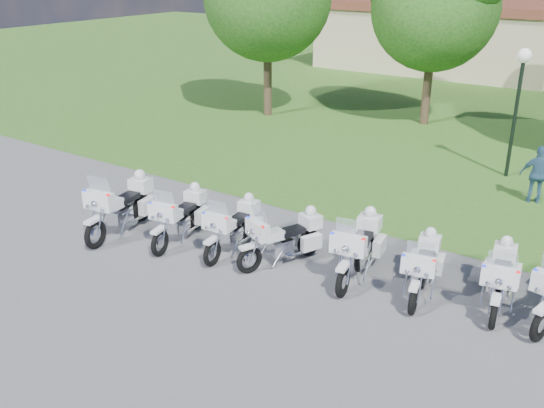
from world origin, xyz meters
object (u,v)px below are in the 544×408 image
Objects in this scene: motorcycle_5 at (423,266)px; motorcycle_6 at (501,277)px; bystander_c at (538,175)px; motorcycle_2 at (234,226)px; motorcycle_0 at (122,205)px; motorcycle_4 at (359,247)px; motorcycle_3 at (285,237)px; lamp_post at (520,81)px; motorcycle_1 at (181,215)px.

motorcycle_6 reaches higher than motorcycle_5.
bystander_c is (0.78, 6.64, 0.22)m from motorcycle_5.
motorcycle_0 is at bearing 8.88° from motorcycle_2.
motorcycle_4 reaches higher than motorcycle_5.
motorcycle_3 reaches higher than motorcycle_2.
lamp_post reaches higher than bystander_c.
motorcycle_3 is at bearing 4.70° from motorcycle_4.
motorcycle_4 is 2.95m from motorcycle_6.
motorcycle_6 is (1.46, 0.40, 0.01)m from motorcycle_5.
motorcycle_4 is at bearing 55.26° from bystander_c.
motorcycle_5 is 1.30× the size of bystander_c.
motorcycle_3 is 9.70m from lamp_post.
motorcycle_1 is 10.09m from bystander_c.
motorcycle_1 is (1.55, 0.47, -0.08)m from motorcycle_0.
motorcycle_2 is 3.07m from motorcycle_4.
motorcycle_3 is (2.79, 0.42, -0.01)m from motorcycle_1.
motorcycle_1 is at bearing 31.60° from motorcycle_3.
motorcycle_5 is at bearing 173.80° from motorcycle_4.
motorcycle_3 is at bearing -106.22° from lamp_post.
motorcycle_2 reaches higher than motorcycle_6.
lamp_post is at bearing -98.10° from motorcycle_5.
motorcycle_2 is 1.01× the size of motorcycle_6.
motorcycle_6 is at bearing -145.94° from motorcycle_3.
motorcycle_2 is (2.99, 0.75, -0.10)m from motorcycle_0.
motorcycle_5 is at bearing -178.82° from motorcycle_0.
motorcycle_4 is at bearing -143.05° from motorcycle_3.
motorcycle_2 is at bearing -179.61° from motorcycle_1.
bystander_c reaches higher than motorcycle_3.
motorcycle_1 reaches higher than motorcycle_5.
lamp_post is at bearing -118.78° from motorcycle_2.
motorcycle_1 is at bearing 5.87° from motorcycle_2.
motorcycle_4 is 1.47× the size of bystander_c.
motorcycle_4 is at bearing 179.88° from motorcycle_1.
motorcycle_5 is at bearing -177.23° from motorcycle_2.
bystander_c is at bearing -131.08° from motorcycle_2.
motorcycle_3 is at bearing 0.96° from motorcycle_6.
motorcycle_5 is (7.45, 1.39, -0.11)m from motorcycle_0.
motorcycle_3 is (1.36, 0.14, 0.01)m from motorcycle_2.
motorcycle_5 is 8.89m from lamp_post.
lamp_post is (6.97, 9.92, 2.33)m from motorcycle_0.
motorcycle_1 is at bearing 0.03° from motorcycle_6.
motorcycle_3 is at bearing 45.03° from bystander_c.
motorcycle_0 is 3.08m from motorcycle_2.
motorcycle_5 is at bearing 178.04° from motorcycle_1.
motorcycle_2 is 0.55× the size of lamp_post.
motorcycle_3 is 3.14m from motorcycle_5.
motorcycle_3 is at bearing -2.34° from motorcycle_5.
motorcycle_4 reaches higher than motorcycle_1.
motorcycle_0 is 1.20× the size of motorcycle_3.
lamp_post is at bearing -134.46° from motorcycle_0.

